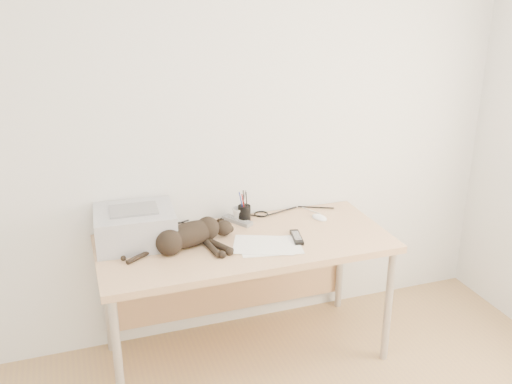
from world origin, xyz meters
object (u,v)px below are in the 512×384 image
object	(u,v)px
mug	(240,214)
pen_cup	(244,213)
mouse	(319,216)
cat	(188,237)
desk	(241,255)
printer	(135,226)

from	to	relation	value
mug	pen_cup	world-z (taller)	pen_cup
mouse	pen_cup	bearing A→B (deg)	148.45
cat	desk	bearing A→B (deg)	-7.10
mug	mouse	world-z (taller)	mug
mouse	cat	bearing A→B (deg)	170.02
printer	mug	xyz separation A→B (m)	(0.62, 0.10, -0.05)
cat	pen_cup	size ratio (longest dim) A/B	3.31
mouse	printer	bearing A→B (deg)	159.97
desk	cat	world-z (taller)	cat
mouse	mug	bearing A→B (deg)	146.14
desk	pen_cup	distance (m)	0.26
desk	mug	bearing A→B (deg)	74.48
desk	cat	distance (m)	0.38
desk	pen_cup	world-z (taller)	pen_cup
printer	cat	world-z (taller)	printer
cat	mug	distance (m)	0.45
printer	pen_cup	xyz separation A→B (m)	(0.64, 0.08, -0.04)
desk	printer	distance (m)	0.62
desk	printer	size ratio (longest dim) A/B	3.67
cat	mouse	size ratio (longest dim) A/B	5.68
desk	cat	bearing A→B (deg)	-167.86
cat	mug	size ratio (longest dim) A/B	6.99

